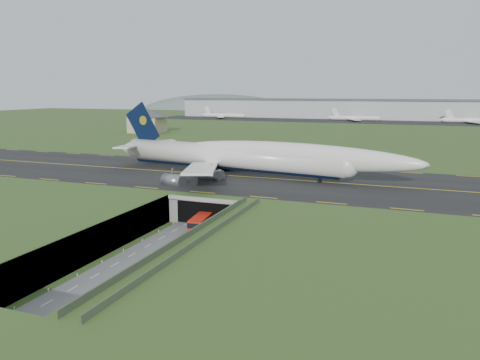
% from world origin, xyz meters
% --- Properties ---
extents(ground, '(900.00, 900.00, 0.00)m').
position_xyz_m(ground, '(0.00, 0.00, 0.00)').
color(ground, '#3C5321').
rests_on(ground, ground).
extents(airfield_deck, '(800.00, 800.00, 6.00)m').
position_xyz_m(airfield_deck, '(0.00, 0.00, 3.00)').
color(airfield_deck, gray).
rests_on(airfield_deck, ground).
extents(trench_road, '(12.00, 75.00, 0.20)m').
position_xyz_m(trench_road, '(0.00, -7.50, 0.10)').
color(trench_road, slate).
rests_on(trench_road, ground).
extents(taxiway, '(800.00, 44.00, 0.18)m').
position_xyz_m(taxiway, '(0.00, 33.00, 6.09)').
color(taxiway, black).
rests_on(taxiway, airfield_deck).
extents(tunnel_portal, '(17.00, 22.30, 6.00)m').
position_xyz_m(tunnel_portal, '(0.00, 16.71, 3.33)').
color(tunnel_portal, gray).
rests_on(tunnel_portal, ground).
extents(guideway, '(3.00, 53.00, 7.05)m').
position_xyz_m(guideway, '(11.00, -19.11, 5.32)').
color(guideway, '#A8A8A3').
rests_on(guideway, ground).
extents(jumbo_jet, '(88.31, 57.41, 19.20)m').
position_xyz_m(jumbo_jet, '(0.43, 34.64, 11.15)').
color(jumbo_jet, white).
rests_on(jumbo_jet, ground).
extents(shuttle_tram, '(3.85, 7.97, 3.12)m').
position_xyz_m(shuttle_tram, '(1.52, 3.53, 1.72)').
color(shuttle_tram, red).
rests_on(shuttle_tram, ground).
extents(service_building, '(25.63, 25.63, 12.70)m').
position_xyz_m(service_building, '(-93.49, 137.32, 13.52)').
color(service_building, tan).
rests_on(service_building, ground).
extents(cargo_terminal, '(320.00, 67.00, 15.60)m').
position_xyz_m(cargo_terminal, '(-0.12, 299.41, 13.96)').
color(cargo_terminal, '#B2B2B2').
rests_on(cargo_terminal, ground).
extents(distant_hills, '(700.00, 91.00, 60.00)m').
position_xyz_m(distant_hills, '(64.38, 430.00, -4.00)').
color(distant_hills, slate).
rests_on(distant_hills, ground).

